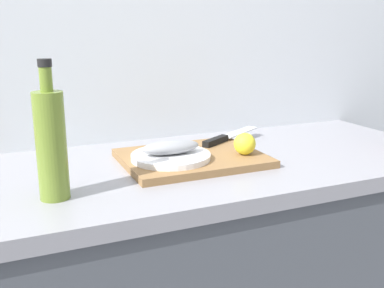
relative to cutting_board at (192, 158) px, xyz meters
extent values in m
cube|color=silver|center=(-0.24, 0.32, 0.34)|extent=(3.20, 0.05, 2.50)
cube|color=gray|center=(-0.24, -0.01, -0.03)|extent=(2.00, 0.60, 0.04)
cube|color=olive|center=(0.00, 0.00, 0.00)|extent=(0.38, 0.29, 0.02)
cylinder|color=white|center=(-0.07, -0.02, 0.02)|extent=(0.21, 0.21, 0.01)
ellipsoid|color=gray|center=(-0.07, -0.02, 0.04)|extent=(0.16, 0.07, 0.04)
cube|color=silver|center=(0.23, 0.15, 0.02)|extent=(0.17, 0.12, 0.00)
cube|color=black|center=(0.11, 0.08, 0.02)|extent=(0.11, 0.08, 0.02)
sphere|color=yellow|center=(0.13, -0.06, 0.04)|extent=(0.06, 0.06, 0.06)
cylinder|color=olive|center=(-0.38, -0.13, 0.11)|extent=(0.06, 0.06, 0.23)
cylinder|color=olive|center=(-0.38, -0.13, 0.25)|extent=(0.03, 0.03, 0.05)
cylinder|color=black|center=(-0.38, -0.13, 0.28)|extent=(0.03, 0.03, 0.02)
camera|label=1|loc=(-0.47, -1.09, 0.35)|focal=42.15mm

